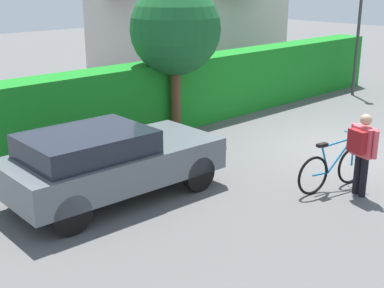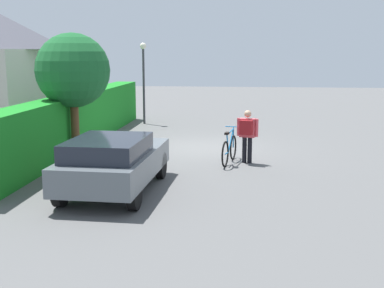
# 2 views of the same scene
# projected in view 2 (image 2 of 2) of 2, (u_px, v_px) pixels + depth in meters

# --- Properties ---
(ground_plane) EXTENTS (60.00, 60.00, 0.00)m
(ground_plane) POSITION_uv_depth(u_px,v_px,m) (200.00, 148.00, 16.96)
(ground_plane) COLOR #555555
(hedge_row) EXTENTS (14.14, 0.90, 1.79)m
(hedge_row) POSITION_uv_depth(u_px,v_px,m) (78.00, 120.00, 17.25)
(hedge_row) COLOR #197E21
(hedge_row) RESTS_ON ground
(parked_car_near) EXTENTS (4.01, 1.91, 1.34)m
(parked_car_near) POSITION_uv_depth(u_px,v_px,m) (114.00, 161.00, 11.46)
(parked_car_near) COLOR slate
(parked_car_near) RESTS_ON ground
(bicycle) EXTENTS (1.75, 0.54, 1.02)m
(bicycle) POSITION_uv_depth(u_px,v_px,m) (229.00, 149.00, 14.52)
(bicycle) COLOR black
(bicycle) RESTS_ON ground
(person_rider) EXTENTS (0.43, 0.62, 1.55)m
(person_rider) POSITION_uv_depth(u_px,v_px,m) (247.00, 132.00, 14.45)
(person_rider) COLOR black
(person_rider) RESTS_ON ground
(street_lamp) EXTENTS (0.28, 0.28, 3.60)m
(street_lamp) POSITION_uv_depth(u_px,v_px,m) (144.00, 71.00, 22.15)
(street_lamp) COLOR #38383D
(street_lamp) RESTS_ON ground
(tree_kerbside) EXTENTS (2.20, 2.20, 3.77)m
(tree_kerbside) POSITION_uv_depth(u_px,v_px,m) (73.00, 71.00, 14.79)
(tree_kerbside) COLOR brown
(tree_kerbside) RESTS_ON ground
(fire_hydrant) EXTENTS (0.20, 0.20, 0.81)m
(fire_hydrant) POSITION_uv_depth(u_px,v_px,m) (63.00, 165.00, 12.46)
(fire_hydrant) COLOR red
(fire_hydrant) RESTS_ON ground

